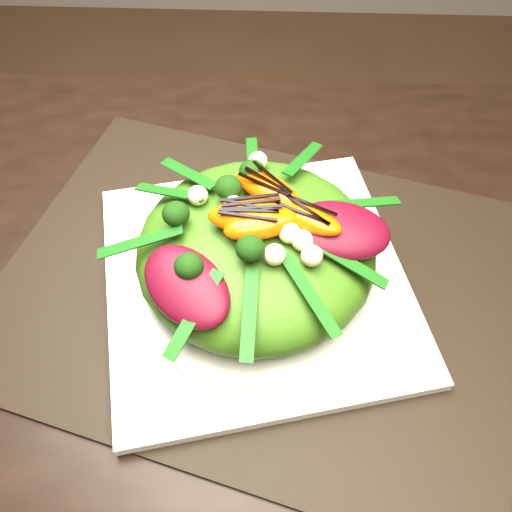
{
  "coord_description": "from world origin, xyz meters",
  "views": [
    {
      "loc": [
        0.01,
        -0.2,
        1.21
      ],
      "look_at": [
        -0.0,
        0.1,
        0.8
      ],
      "focal_mm": 38.0,
      "sensor_mm": 36.0,
      "label": 1
    }
  ],
  "objects_px": {
    "plate_base": "(256,279)",
    "salad_bowl": "(256,271)",
    "placemat": "(256,284)",
    "lettuce_mound": "(256,249)",
    "dining_table": "(257,390)",
    "orange_segment": "(262,194)"
  },
  "relations": [
    {
      "from": "dining_table",
      "to": "plate_base",
      "type": "distance_m",
      "value": 0.11
    },
    {
      "from": "dining_table",
      "to": "lettuce_mound",
      "type": "distance_m",
      "value": 0.13
    },
    {
      "from": "dining_table",
      "to": "lettuce_mound",
      "type": "height_order",
      "value": "dining_table"
    },
    {
      "from": "dining_table",
      "to": "orange_segment",
      "type": "relative_size",
      "value": 22.56
    },
    {
      "from": "plate_base",
      "to": "salad_bowl",
      "type": "xyz_separation_m",
      "value": [
        0.0,
        -0.0,
        0.01
      ]
    },
    {
      "from": "dining_table",
      "to": "placemat",
      "type": "height_order",
      "value": "dining_table"
    },
    {
      "from": "salad_bowl",
      "to": "placemat",
      "type": "bearing_deg",
      "value": 90.0
    },
    {
      "from": "dining_table",
      "to": "plate_base",
      "type": "relative_size",
      "value": 5.47
    },
    {
      "from": "placemat",
      "to": "lettuce_mound",
      "type": "xyz_separation_m",
      "value": [
        0.0,
        -0.0,
        0.06
      ]
    },
    {
      "from": "dining_table",
      "to": "salad_bowl",
      "type": "distance_m",
      "value": 0.11
    },
    {
      "from": "lettuce_mound",
      "to": "orange_segment",
      "type": "height_order",
      "value": "orange_segment"
    },
    {
      "from": "dining_table",
      "to": "orange_segment",
      "type": "xyz_separation_m",
      "value": [
        -0.0,
        0.13,
        0.13
      ]
    },
    {
      "from": "dining_table",
      "to": "salad_bowl",
      "type": "xyz_separation_m",
      "value": [
        -0.0,
        0.1,
        0.04
      ]
    },
    {
      "from": "plate_base",
      "to": "orange_segment",
      "type": "relative_size",
      "value": 4.12
    },
    {
      "from": "salad_bowl",
      "to": "plate_base",
      "type": "bearing_deg",
      "value": 90.0
    },
    {
      "from": "dining_table",
      "to": "orange_segment",
      "type": "bearing_deg",
      "value": 90.14
    },
    {
      "from": "placemat",
      "to": "lettuce_mound",
      "type": "relative_size",
      "value": 2.27
    },
    {
      "from": "salad_bowl",
      "to": "orange_segment",
      "type": "bearing_deg",
      "value": 80.5
    },
    {
      "from": "salad_bowl",
      "to": "orange_segment",
      "type": "height_order",
      "value": "orange_segment"
    },
    {
      "from": "lettuce_mound",
      "to": "salad_bowl",
      "type": "bearing_deg",
      "value": -116.57
    },
    {
      "from": "plate_base",
      "to": "salad_bowl",
      "type": "distance_m",
      "value": 0.01
    },
    {
      "from": "salad_bowl",
      "to": "lettuce_mound",
      "type": "bearing_deg",
      "value": 63.43
    }
  ]
}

